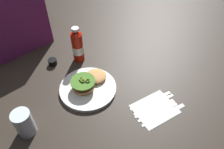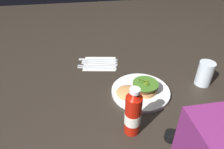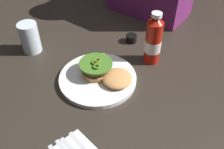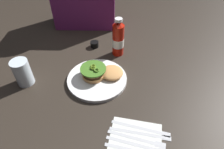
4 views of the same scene
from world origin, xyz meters
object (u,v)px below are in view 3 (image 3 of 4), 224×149
object	(u,v)px
dinner_plate	(98,79)
burger_sandwich	(104,72)
ketchup_bottle	(153,41)
water_glass	(30,38)
condiment_cup	(131,38)

from	to	relation	value
dinner_plate	burger_sandwich	world-z (taller)	burger_sandwich
dinner_plate	ketchup_bottle	world-z (taller)	ketchup_bottle
burger_sandwich	water_glass	world-z (taller)	water_glass
condiment_cup	dinner_plate	bearing A→B (deg)	-82.58
ketchup_bottle	water_glass	world-z (taller)	ketchup_bottle
burger_sandwich	condiment_cup	distance (m)	0.25
burger_sandwich	condiment_cup	size ratio (longest dim) A/B	4.22
dinner_plate	burger_sandwich	xyz separation A→B (m)	(0.01, 0.02, 0.03)
burger_sandwich	ketchup_bottle	world-z (taller)	ketchup_bottle
burger_sandwich	condiment_cup	bearing A→B (deg)	101.11
burger_sandwich	ketchup_bottle	distance (m)	0.21
dinner_plate	ketchup_bottle	size ratio (longest dim) A/B	1.33
burger_sandwich	condiment_cup	world-z (taller)	burger_sandwich
burger_sandwich	water_glass	size ratio (longest dim) A/B	1.59
water_glass	ketchup_bottle	bearing A→B (deg)	28.49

